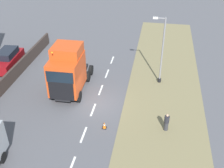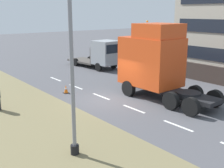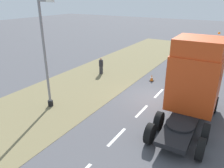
# 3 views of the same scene
# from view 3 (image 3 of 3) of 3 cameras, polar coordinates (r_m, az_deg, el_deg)

# --- Properties ---
(ground_plane) EXTENTS (120.00, 120.00, 0.00)m
(ground_plane) POSITION_cam_3_polar(r_m,az_deg,el_deg) (16.06, 11.06, -3.56)
(ground_plane) COLOR #515156
(ground_plane) RESTS_ON ground
(grass_verge) EXTENTS (7.00, 44.00, 0.01)m
(grass_verge) POSITION_cam_3_polar(r_m,az_deg,el_deg) (18.70, -6.36, 0.50)
(grass_verge) COLOR olive
(grass_verge) RESTS_ON ground
(lane_markings) EXTENTS (0.16, 17.80, 0.00)m
(lane_markings) POSITION_cam_3_polar(r_m,az_deg,el_deg) (15.46, 10.15, -4.52)
(lane_markings) COLOR white
(lane_markings) RESTS_ON ground
(lorry_cab) EXTENTS (2.79, 6.89, 4.93)m
(lorry_cab) POSITION_cam_3_polar(r_m,az_deg,el_deg) (13.45, 20.95, 1.34)
(lorry_cab) COLOR black
(lorry_cab) RESTS_ON ground
(lamp_post) EXTENTS (1.29, 0.34, 6.68)m
(lamp_post) POSITION_cam_3_polar(r_m,az_deg,el_deg) (14.03, -16.73, 5.54)
(lamp_post) COLOR black
(lamp_post) RESTS_ON ground
(pedestrian) EXTENTS (0.39, 0.39, 1.54)m
(pedestrian) POSITION_cam_3_polar(r_m,az_deg,el_deg) (20.44, -2.88, 4.69)
(pedestrian) COLOR #333338
(pedestrian) RESTS_ON ground
(traffic_cone_lead) EXTENTS (0.36, 0.36, 0.58)m
(traffic_cone_lead) POSITION_cam_3_polar(r_m,az_deg,el_deg) (19.06, 10.35, 1.57)
(traffic_cone_lead) COLOR black
(traffic_cone_lead) RESTS_ON ground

